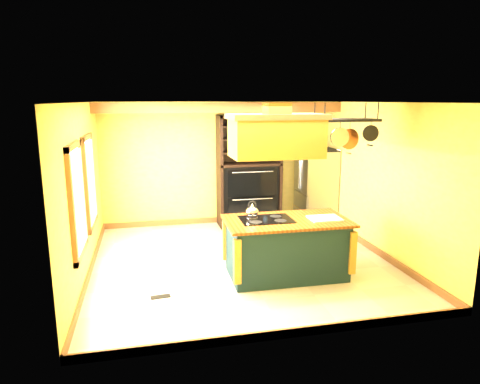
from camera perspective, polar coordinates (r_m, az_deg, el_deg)
name	(u,v)px	position (r m, az deg, el deg)	size (l,w,h in m)	color
floor	(241,261)	(7.49, 0.15, -9.25)	(5.00, 5.00, 0.00)	beige
ceiling	(241,102)	(6.98, 0.17, 11.87)	(5.00, 5.00, 0.00)	white
wall_back	(217,164)	(9.53, -3.12, 3.80)	(5.00, 0.02, 2.70)	#E7C354
wall_front	(290,228)	(4.77, 6.73, -4.81)	(5.00, 0.02, 2.70)	#E7C354
wall_left	(83,192)	(7.02, -20.19, 0.01)	(0.02, 5.00, 2.70)	#E7C354
wall_right	(378,179)	(8.03, 17.86, 1.63)	(0.02, 5.00, 2.70)	#E7C354
ceiling_beam	(223,107)	(8.64, -2.34, 11.19)	(5.00, 0.15, 0.20)	brown
window_near	(78,200)	(6.23, -20.85, -1.04)	(0.06, 1.06, 1.56)	brown
window_far	(90,182)	(7.59, -19.38, 1.33)	(0.06, 1.06, 1.56)	brown
kitchen_island	(286,247)	(6.82, 6.17, -7.32)	(1.93, 1.09, 1.11)	#13282C
range_hood	(276,134)	(6.39, 4.84, 7.69)	(1.41, 0.79, 0.80)	#B5862D
pot_rack	(345,126)	(6.80, 13.87, 8.54)	(1.01, 0.47, 0.72)	black
refrigerator	(316,189)	(9.63, 10.05, 0.44)	(0.72, 0.85, 1.67)	#919398
hutch	(249,183)	(9.48, 1.14, 1.16)	(1.37, 0.62, 2.42)	black
floor_register	(161,297)	(6.35, -10.55, -13.55)	(0.28, 0.12, 0.01)	black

